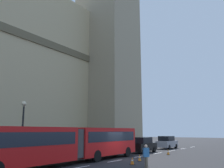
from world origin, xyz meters
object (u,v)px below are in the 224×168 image
at_px(traffic_cone_middle, 140,158).
at_px(sedan_trailing, 167,142).
at_px(articulated_bus, 70,142).
at_px(traffic_cone_west, 132,161).
at_px(pedestrian_near_cones, 146,156).
at_px(street_lamp, 23,126).
at_px(traffic_cone_east, 168,152).
at_px(sedan_lead, 143,145).

bearing_deg(traffic_cone_middle, sedan_trailing, 13.55).
bearing_deg(articulated_bus, sedan_trailing, -0.10).
distance_m(sedan_trailing, traffic_cone_west, 18.64).
bearing_deg(sedan_trailing, traffic_cone_west, -166.37).
relative_size(articulated_bus, sedan_trailing, 3.92).
relative_size(articulated_bus, traffic_cone_west, 29.73).
bearing_deg(traffic_cone_west, pedestrian_near_cones, -129.65).
relative_size(traffic_cone_middle, street_lamp, 0.11).
bearing_deg(traffic_cone_east, sedan_lead, 77.31).
relative_size(traffic_cone_middle, traffic_cone_east, 1.00).
bearing_deg(traffic_cone_middle, articulated_bus, 141.28).
bearing_deg(traffic_cone_east, pedestrian_near_cones, -165.63).
bearing_deg(traffic_cone_west, street_lamp, 113.79).
distance_m(traffic_cone_middle, pedestrian_near_cones, 4.96).
bearing_deg(pedestrian_near_cones, traffic_cone_west, 50.35).
height_order(sedan_lead, traffic_cone_west, sedan_lead).
bearing_deg(traffic_cone_middle, pedestrian_near_cones, -146.39).
relative_size(street_lamp, pedestrian_near_cones, 3.12).
relative_size(traffic_cone_west, traffic_cone_east, 1.00).
relative_size(traffic_cone_west, street_lamp, 0.11).
relative_size(sedan_trailing, traffic_cone_east, 7.59).
height_order(sedan_trailing, pedestrian_near_cones, sedan_trailing).
bearing_deg(street_lamp, traffic_cone_west, -66.21).
distance_m(articulated_bus, traffic_cone_east, 12.30).
xyz_separation_m(traffic_cone_west, traffic_cone_east, (9.16, 0.67, 0.00)).
bearing_deg(sedan_trailing, sedan_lead, -178.94).
relative_size(sedan_lead, traffic_cone_west, 7.59).
xyz_separation_m(articulated_bus, traffic_cone_middle, (4.79, -3.84, -1.46)).
bearing_deg(traffic_cone_west, traffic_cone_east, 4.16).
height_order(sedan_lead, traffic_cone_middle, sedan_lead).
relative_size(traffic_cone_west, pedestrian_near_cones, 0.34).
xyz_separation_m(articulated_bus, sedan_lead, (12.43, -0.19, -0.83)).
distance_m(sedan_lead, traffic_cone_east, 3.72).
height_order(sedan_lead, sedan_trailing, same).
relative_size(articulated_bus, traffic_cone_east, 29.73).
relative_size(sedan_lead, traffic_cone_middle, 7.59).
xyz_separation_m(articulated_bus, street_lamp, (-1.48, 4.51, 1.31)).
distance_m(traffic_cone_west, street_lamp, 10.15).
bearing_deg(sedan_lead, sedan_trailing, 1.06).
bearing_deg(street_lamp, sedan_trailing, -11.65).
distance_m(sedan_trailing, pedestrian_near_cones, 20.91).
distance_m(sedan_trailing, traffic_cone_middle, 16.24).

